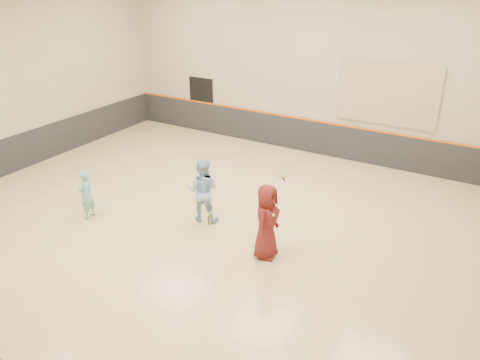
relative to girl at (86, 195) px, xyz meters
The scene contains 14 objects.
room 3.40m from the girl, 28.38° to the left, with size 15.04×12.04×6.22m.
wainscot_back 8.15m from the girl, 68.50° to the left, with size 14.90×0.04×1.20m, color #232326.
wainscot_left 4.76m from the girl, 160.20° to the left, with size 0.04×11.90×1.20m, color #232326.
accent_stripe 8.16m from the girl, 68.47° to the left, with size 14.90×0.03×0.06m, color #D85914.
acoustic_panel 9.70m from the girl, 52.58° to the left, with size 3.20×0.08×2.00m, color tan.
doorway 7.75m from the girl, 101.26° to the left, with size 1.10×0.05×2.20m, color black.
girl is the anchor object (origin of this frame).
instructor 3.12m from the girl, 28.47° to the left, with size 0.85×0.66×1.74m, color #93B7E3.
young_man 5.05m from the girl, ahead, with size 0.89×0.58×1.82m, color #5D1816.
held_racket 3.27m from the girl, 22.87° to the left, with size 0.47×0.47×0.62m, color yellow, non-canonical shape.
spare_racket 6.13m from the girl, 57.50° to the left, with size 0.76×0.76×0.08m, color gold, non-canonical shape.
ball_under_racket 3.46m from the girl, 25.92° to the left, with size 0.07×0.07×0.07m, color #C2DB33.
ball_in_hand 5.29m from the girl, ahead, with size 0.07×0.07×0.07m, color gold.
ball_beside_spare 5.35m from the girl, 65.39° to the left, with size 0.07×0.07×0.07m, color #C2D531.
Camera 1 is at (6.17, -9.13, 6.23)m, focal length 35.00 mm.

